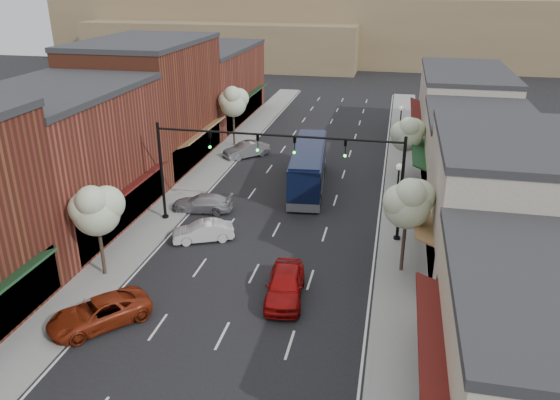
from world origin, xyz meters
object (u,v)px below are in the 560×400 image
Objects in this scene: signal_mast_left at (194,159)px; parked_car_e at (246,150)px; parked_car_b at (203,231)px; tree_left_far at (233,101)px; red_hatchback at (285,285)px; parked_car_a at (99,313)px; lamp_post_far at (400,121)px; lamp_post_near at (398,184)px; tree_right_near at (408,202)px; coach_bus at (308,167)px; parked_car_c at (202,203)px; signal_mast_right at (364,171)px; tree_left_near at (96,209)px; tree_right_far at (407,133)px.

parked_car_e is (-0.58, 14.89, -3.90)m from signal_mast_left.
tree_left_far is at bearing 166.39° from parked_car_b.
red_hatchback reaches higher than parked_car_a.
signal_mast_left is 13.01m from parked_car_a.
parked_car_b is (-12.09, -22.57, -2.36)m from lamp_post_far.
lamp_post_near is at bearing 56.56° from red_hatchback.
tree_right_near reaches higher than coach_bus.
coach_bus is at bearing 127.87° from parked_car_c.
parked_car_a is at bearing -133.55° from signal_mast_right.
tree_left_near is 1.15× the size of parked_car_a.
signal_mast_left is at bearing -133.18° from coach_bus.
tree_right_near is 17.08m from tree_left_near.
tree_right_far is at bearing -19.87° from tree_left_far.
parked_car_b is at bearing -157.25° from lamp_post_near.
tree_left_near is 7.65m from parked_car_b.
lamp_post_far reaches higher than parked_car_a.
tree_right_near reaches higher than tree_right_far.
lamp_post_near and lamp_post_far have the same top height.
coach_bus is 9.36m from parked_car_c.
tree_left_far is 0.54× the size of coach_bus.
tree_left_far is (-0.00, 26.00, 0.38)m from tree_left_near.
signal_mast_right is 3.69m from lamp_post_near.
signal_mast_left is 15.40m from parked_car_e.
tree_left_far is 16.26m from lamp_post_far.
signal_mast_left is 24.14m from lamp_post_far.
tree_left_near is at bearing -149.86° from signal_mast_right.
parked_car_b is (-12.64, 1.49, -3.81)m from tree_right_near.
signal_mast_right reaches higher than tree_right_near.
tree_left_near is at bearing -124.44° from coach_bus.
parked_car_e is at bearing 175.59° from parked_car_c.
tree_right_near reaches higher than lamp_post_far.
lamp_post_near is at bearing 33.33° from tree_left_near.
coach_bus is 21.86m from parked_car_a.
red_hatchback is at bearing -0.43° from tree_left_near.
parked_car_e is at bearing 168.56° from tree_right_far.
signal_mast_left is at bearing -43.87° from parked_car_e.
parked_car_b is 17.56m from parked_car_e.
parked_car_a is at bearing -92.46° from signal_mast_left.
tree_left_far is at bearing 127.04° from tree_right_near.
tree_left_far is 21.27m from parked_car_b.
lamp_post_near is (16.05, -15.44, -1.60)m from tree_left_far.
signal_mast_left is 1.44× the size of tree_left_near.
tree_right_far is 8.67m from coach_bus.
lamp_post_far reaches higher than coach_bus.
parked_car_e is (-14.00, 12.39, -2.28)m from lamp_post_near.
signal_mast_left is 14.55m from tree_right_near.
lamp_post_far is at bearing 93.88° from tree_right_far.
tree_right_far is 1.22× the size of lamp_post_near.
lamp_post_far is at bearing 53.61° from coach_bus.
signal_mast_right is 1.00× the size of signal_mast_left.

